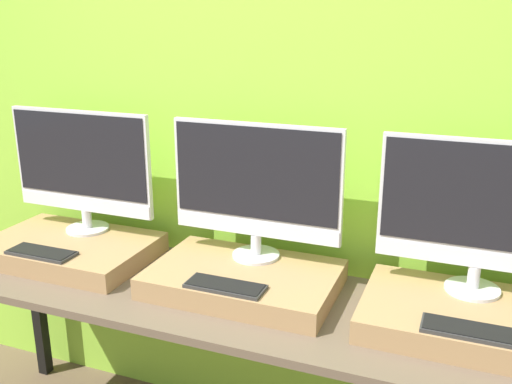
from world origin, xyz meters
TOP-DOWN VIEW (x-y plane):
  - wall_back at (0.00, 0.69)m, footprint 8.00×0.04m
  - workbench at (0.00, 0.31)m, footprint 2.47×0.62m
  - wooden_riser_left at (-0.78, 0.37)m, footprint 0.67×0.45m
  - monitor_left at (-0.78, 0.49)m, footprint 0.65×0.18m
  - keyboard_left at (-0.78, 0.21)m, footprint 0.27×0.11m
  - wooden_riser_center at (0.00, 0.37)m, footprint 0.67×0.45m
  - monitor_center at (0.00, 0.49)m, footprint 0.65×0.18m
  - keyboard_center at (0.00, 0.21)m, footprint 0.27×0.11m
  - wooden_riser_right at (0.78, 0.37)m, footprint 0.67×0.45m
  - monitor_right at (0.78, 0.49)m, footprint 0.65×0.18m
  - keyboard_right at (0.78, 0.21)m, footprint 0.27×0.11m

SIDE VIEW (x-z plane):
  - workbench at x=0.00m, z-range 0.32..1.09m
  - wooden_riser_left at x=-0.78m, z-range 0.77..0.85m
  - wooden_riser_center at x=0.00m, z-range 0.77..0.85m
  - wooden_riser_right at x=0.78m, z-range 0.77..0.85m
  - keyboard_left at x=-0.78m, z-range 0.85..0.87m
  - keyboard_center at x=0.00m, z-range 0.85..0.87m
  - keyboard_right at x=0.78m, z-range 0.85..0.87m
  - monitor_left at x=-0.78m, z-range 0.88..1.39m
  - monitor_center at x=0.00m, z-range 0.88..1.39m
  - monitor_right at x=0.78m, z-range 0.88..1.39m
  - wall_back at x=0.00m, z-range 0.00..2.60m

